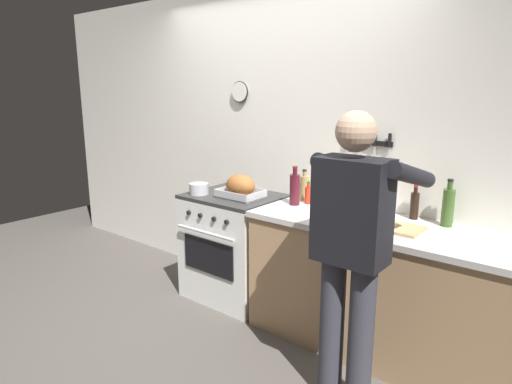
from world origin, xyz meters
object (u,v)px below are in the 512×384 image
Objects in this scene: roasting_pan at (240,187)px; bottle_wine_red at (295,189)px; bottle_olive_oil at (448,207)px; bottle_hot_sauce at (308,195)px; cutting_board at (393,227)px; saucepan at (199,189)px; person_cook at (352,244)px; stove at (234,246)px; bottle_vinegar at (304,187)px; bottle_soy_sauce at (414,205)px.

roasting_pan is 1.19× the size of bottle_wine_red.
bottle_olive_oil is 1.00m from bottle_hot_sauce.
bottle_wine_red is (-0.82, 0.10, 0.11)m from cutting_board.
saucepan is 1.92m from bottle_olive_oil.
stove is at bearing 78.91° from person_cook.
saucepan is 0.92× the size of bottle_hot_sauce.
bottle_vinegar is 0.79× the size of bottle_olive_oil.
bottle_vinegar is (-0.85, 0.83, 0.05)m from person_cook.
saucepan is 0.85m from bottle_wine_red.
bottle_olive_oil is (0.25, 0.27, 0.12)m from cutting_board.
saucepan is (-0.24, -0.16, 0.50)m from stove.
bottle_olive_oil is at bearing 4.51° from bottle_hot_sauce.
bottle_wine_red is (-1.06, -0.17, -0.01)m from bottle_olive_oil.
bottle_hot_sauce is at bearing 19.22° from saucepan.
person_cook is 9.53× the size of bottle_hot_sauce.
person_cook is 0.55m from cutting_board.
bottle_vinegar reaches higher than bottle_hot_sauce.
bottle_olive_oil reaches higher than bottle_hot_sauce.
bottle_hot_sauce is (-0.78, -0.11, -0.03)m from bottle_soy_sauce.
bottle_hot_sauce is (-1.00, -0.08, -0.06)m from bottle_olive_oil.
stove is at bearing -156.91° from bottle_vinegar.
stove is at bearing 161.19° from roasting_pan.
person_cook is at bearing -44.59° from bottle_hot_sauce.
roasting_pan is at bearing -161.25° from bottle_hot_sauce.
saucepan is (-1.63, 0.44, -0.01)m from person_cook.
saucepan is at bearing -176.02° from cutting_board.
person_cook is 1.40m from roasting_pan.
bottle_wine_red reaches higher than cutting_board.
bottle_hot_sauce is (-0.76, 0.74, 0.02)m from person_cook.
roasting_pan is at bearing 78.55° from person_cook.
saucepan is 0.88m from bottle_vinegar.
stove is 2.50× the size of cutting_board.
bottle_vinegar is at bearing 57.89° from person_cook.
bottle_hot_sauce is (0.53, 0.18, -0.02)m from roasting_pan.
bottle_olive_oil is at bearing 47.84° from cutting_board.
roasting_pan is 0.56m from bottle_hot_sauce.
person_cook is 1.69m from saucepan.
cutting_board is 1.22× the size of bottle_wine_red.
bottle_soy_sauce reaches higher than bottle_hot_sauce.
bottle_wine_red is 0.86m from bottle_soy_sauce.
person_cook is at bearing -23.37° from stove.
bottle_wine_red is 0.12m from bottle_hot_sauce.
bottle_vinegar is at bearing 179.62° from bottle_olive_oil.
stove is at bearing 33.47° from saucepan.
bottle_hot_sauce is (0.06, 0.09, -0.05)m from bottle_wine_red.
bottle_wine_red is at bearing 10.79° from roasting_pan.
bottle_vinegar is 0.82× the size of bottle_wine_red.
bottle_vinegar is at bearing -178.60° from bottle_soy_sauce.
bottle_hot_sauce is at bearing -42.66° from bottle_vinegar.
bottle_hot_sauce is at bearing 165.65° from cutting_board.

